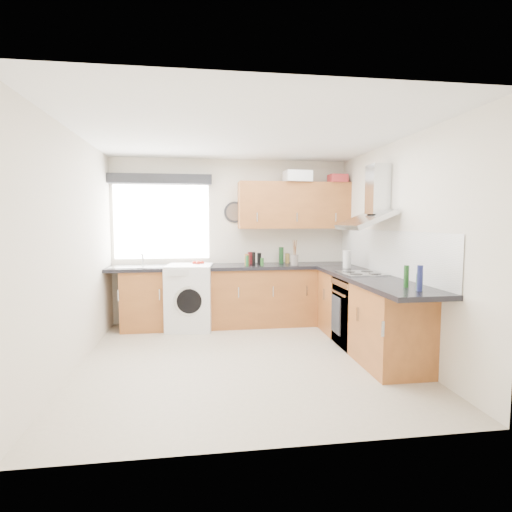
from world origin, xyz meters
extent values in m
plane|color=beige|center=(0.00, 0.00, 0.00)|extent=(3.60, 3.60, 0.00)
cube|color=white|center=(0.00, 0.00, 2.50)|extent=(3.60, 3.60, 0.02)
cube|color=silver|center=(0.00, 1.80, 1.25)|extent=(3.60, 0.02, 2.50)
cube|color=silver|center=(0.00, -1.80, 1.25)|extent=(3.60, 0.02, 2.50)
cube|color=silver|center=(-1.80, 0.00, 1.25)|extent=(0.02, 3.60, 2.50)
cube|color=silver|center=(1.80, 0.00, 1.25)|extent=(0.02, 3.60, 2.50)
cube|color=silver|center=(-1.05, 1.79, 1.55)|extent=(1.40, 0.02, 1.10)
cube|color=black|center=(-1.05, 1.70, 2.18)|extent=(1.50, 0.18, 0.14)
cube|color=white|center=(1.79, 0.30, 1.18)|extent=(0.01, 3.00, 0.54)
cube|color=brown|center=(-0.10, 1.51, 0.43)|extent=(3.00, 0.58, 0.86)
cube|color=brown|center=(1.50, 1.50, 0.43)|extent=(0.60, 0.60, 0.86)
cube|color=brown|center=(1.51, 0.15, 0.43)|extent=(0.58, 2.10, 0.86)
cube|color=black|center=(0.00, 1.50, 0.89)|extent=(3.60, 0.62, 0.05)
cube|color=black|center=(1.50, 0.00, 0.89)|extent=(0.62, 2.42, 0.05)
cube|color=black|center=(1.50, 0.30, 0.42)|extent=(0.56, 0.58, 0.85)
cube|color=#B6BABE|center=(1.50, 0.30, 0.92)|extent=(0.52, 0.52, 0.01)
cube|color=brown|center=(0.95, 1.62, 1.80)|extent=(1.70, 0.35, 0.70)
cube|color=silver|center=(-0.64, 1.40, 0.47)|extent=(0.70, 0.69, 0.94)
cylinder|color=black|center=(0.05, 1.76, 1.70)|extent=(0.32, 0.04, 0.32)
cube|color=silver|center=(0.97, 1.52, 2.23)|extent=(0.41, 0.32, 0.16)
cube|color=#B32E30|center=(1.60, 1.52, 2.21)|extent=(0.27, 0.23, 0.12)
cylinder|color=slate|center=(0.90, 1.35, 0.99)|extent=(0.14, 0.14, 0.15)
cylinder|color=silver|center=(1.54, 0.90, 1.03)|extent=(0.14, 0.14, 0.24)
cylinder|color=olive|center=(0.86, 1.67, 0.99)|extent=(0.07, 0.07, 0.15)
cylinder|color=black|center=(0.29, 1.38, 1.01)|extent=(0.04, 0.04, 0.20)
cylinder|color=brown|center=(0.20, 1.39, 0.99)|extent=(0.05, 0.05, 0.17)
cylinder|color=#511113|center=(0.27, 1.62, 1.00)|extent=(0.07, 0.07, 0.18)
cylinder|color=#143A18|center=(0.76, 1.64, 1.04)|extent=(0.07, 0.07, 0.25)
cylinder|color=brown|center=(0.18, 1.41, 1.00)|extent=(0.04, 0.04, 0.17)
cylinder|color=#265B20|center=(0.42, 1.40, 0.97)|extent=(0.05, 0.05, 0.11)
cylinder|color=black|center=(0.40, 1.55, 1.00)|extent=(0.06, 0.06, 0.17)
cylinder|color=#1F5727|center=(0.19, 1.37, 0.99)|extent=(0.04, 0.04, 0.15)
cylinder|color=navy|center=(1.54, -0.94, 1.03)|extent=(0.05, 0.05, 0.24)
cylinder|color=#1B4C1C|center=(1.53, -0.73, 1.02)|extent=(0.05, 0.05, 0.22)
cylinder|color=#23551E|center=(1.56, -0.90, 0.99)|extent=(0.06, 0.06, 0.16)
camera|label=1|loc=(-0.50, -4.38, 1.56)|focal=28.00mm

